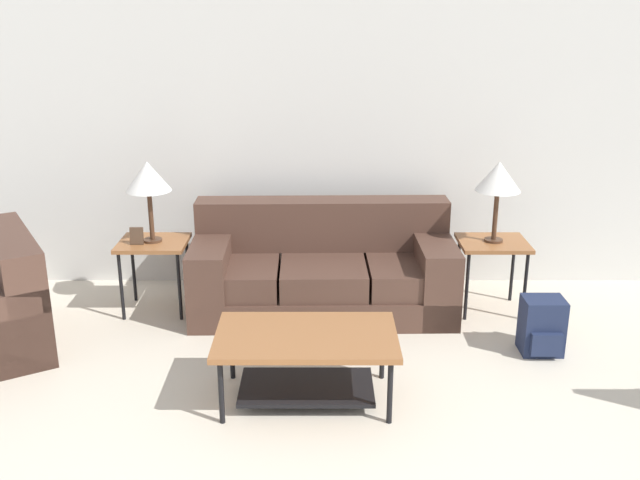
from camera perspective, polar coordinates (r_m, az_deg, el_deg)
wall_back at (r=5.87m, az=1.39°, el=8.75°), size 9.01×0.06×2.60m
couch at (r=5.52m, az=0.15°, el=-2.64°), size 2.00×0.89×0.82m
coffee_table at (r=4.28m, az=-1.18°, el=-8.89°), size 1.07×0.64×0.43m
side_table_left at (r=5.58m, az=-13.26°, el=-0.72°), size 0.52×0.45×0.56m
side_table_right at (r=5.59m, az=13.57°, el=-0.71°), size 0.52×0.45×0.56m
table_lamp_left at (r=5.43m, az=-13.69°, el=4.84°), size 0.34×0.34×0.62m
table_lamp_right at (r=5.44m, az=14.00°, el=4.85°), size 0.34×0.34×0.62m
backpack at (r=5.11m, az=17.26°, el=-6.61°), size 0.28×0.30×0.39m
picture_frame at (r=5.50m, az=-14.55°, el=0.32°), size 0.10×0.04×0.13m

